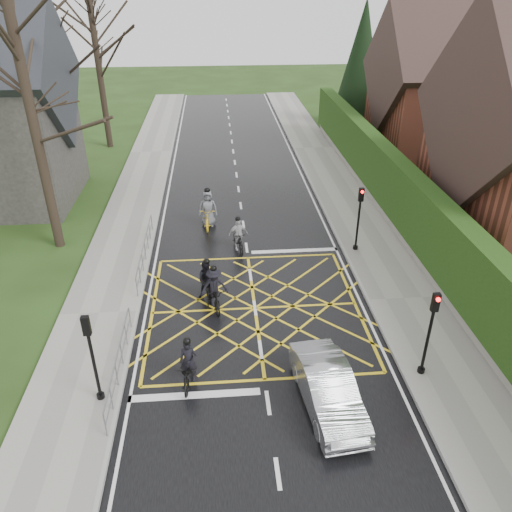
{
  "coord_description": "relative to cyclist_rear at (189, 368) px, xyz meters",
  "views": [
    {
      "loc": [
        -1.28,
        -16.01,
        11.46
      ],
      "look_at": [
        0.2,
        1.87,
        1.3
      ],
      "focal_mm": 35.0,
      "sensor_mm": 36.0,
      "label": 1
    }
  ],
  "objects": [
    {
      "name": "ground",
      "position": [
        2.42,
        3.87,
        -0.55
      ],
      "size": [
        120.0,
        120.0,
        0.0
      ],
      "primitive_type": "plane",
      "color": "#1F3110",
      "rests_on": "ground"
    },
    {
      "name": "conifer",
      "position": [
        13.17,
        29.87,
        4.44
      ],
      "size": [
        4.6,
        4.6,
        10.0
      ],
      "color": "black",
      "rests_on": "ground"
    },
    {
      "name": "cyclist_rear",
      "position": [
        0.0,
        0.0,
        0.0
      ],
      "size": [
        0.77,
        1.81,
        1.71
      ],
      "rotation": [
        0.0,
        0.0,
        -0.09
      ],
      "color": "black",
      "rests_on": "ground"
    },
    {
      "name": "house_far",
      "position": [
        17.17,
        21.87,
        3.81
      ],
      "size": [
        9.8,
        8.8,
        10.3
      ],
      "color": "brown",
      "rests_on": "ground"
    },
    {
      "name": "road",
      "position": [
        2.42,
        3.87,
        -0.55
      ],
      "size": [
        9.0,
        80.0,
        0.01
      ],
      "primitive_type": "cube",
      "color": "black",
      "rests_on": "ground"
    },
    {
      "name": "sidewalk_left",
      "position": [
        -3.58,
        3.87,
        -0.48
      ],
      "size": [
        3.0,
        80.0,
        0.15
      ],
      "primitive_type": "cube",
      "color": "gray",
      "rests_on": "ground"
    },
    {
      "name": "cyclist_mid",
      "position": [
        0.86,
        4.17,
        0.11
      ],
      "size": [
        1.18,
        1.96,
        1.82
      ],
      "rotation": [
        0.0,
        0.0,
        0.2
      ],
      "color": "black",
      "rests_on": "ground"
    },
    {
      "name": "car",
      "position": [
        4.19,
        -1.37,
        0.11
      ],
      "size": [
        1.85,
        4.17,
        1.33
      ],
      "primitive_type": "imported",
      "rotation": [
        0.0,
        0.0,
        0.11
      ],
      "color": "#A9AAB0",
      "rests_on": "ground"
    },
    {
      "name": "cyclist_lead",
      "position": [
        0.61,
        11.43,
        0.17
      ],
      "size": [
        0.98,
        2.2,
        2.1
      ],
      "rotation": [
        0.0,
        0.0,
        -0.06
      ],
      "color": "gold",
      "rests_on": "ground"
    },
    {
      "name": "railing_north",
      "position": [
        -2.23,
        7.87,
        0.23
      ],
      "size": [
        0.05,
        6.04,
        1.03
      ],
      "color": "slate",
      "rests_on": "ground"
    },
    {
      "name": "cyclist_front",
      "position": [
        2.02,
        8.71,
        0.08
      ],
      "size": [
        0.98,
        1.77,
        1.71
      ],
      "rotation": [
        0.0,
        0.0,
        0.21
      ],
      "color": "black",
      "rests_on": "ground"
    },
    {
      "name": "hedge",
      "position": [
        10.17,
        9.87,
        1.55
      ],
      "size": [
        0.9,
        38.0,
        2.8
      ],
      "primitive_type": "cube",
      "color": "black",
      "rests_on": "stone_wall"
    },
    {
      "name": "stone_wall",
      "position": [
        10.17,
        9.87,
        -0.2
      ],
      "size": [
        0.5,
        38.0,
        0.7
      ],
      "primitive_type": "cube",
      "color": "slate",
      "rests_on": "ground"
    },
    {
      "name": "tree_mid",
      "position": [
        -7.58,
        17.87,
        8.08
      ],
      "size": [
        10.08,
        10.08,
        12.48
      ],
      "color": "black",
      "rests_on": "ground"
    },
    {
      "name": "cyclist_back",
      "position": [
        0.59,
        4.71,
        0.13
      ],
      "size": [
        0.81,
        1.82,
        1.82
      ],
      "rotation": [
        0.0,
        0.0,
        -0.0
      ],
      "color": "black",
      "rests_on": "ground"
    },
    {
      "name": "tree_far",
      "position": [
        -6.88,
        25.87,
        6.64
      ],
      "size": [
        8.4,
        8.4,
        10.4
      ],
      "color": "black",
      "rests_on": "ground"
    },
    {
      "name": "sidewalk_right",
      "position": [
        8.42,
        3.87,
        -0.48
      ],
      "size": [
        3.0,
        80.0,
        0.15
      ],
      "primitive_type": "cube",
      "color": "gray",
      "rests_on": "ground"
    },
    {
      "name": "tree_near",
      "position": [
        -6.58,
        9.87,
        7.36
      ],
      "size": [
        9.24,
        9.24,
        11.44
      ],
      "color": "black",
      "rests_on": "ground"
    },
    {
      "name": "traffic_light_sw",
      "position": [
        -2.68,
        -0.63,
        1.11
      ],
      "size": [
        0.24,
        0.31,
        3.21
      ],
      "color": "black",
      "rests_on": "ground"
    },
    {
      "name": "traffic_light_se",
      "position": [
        7.52,
        -0.34,
        1.11
      ],
      "size": [
        0.24,
        0.31,
        3.21
      ],
      "rotation": [
        0.0,
        0.0,
        3.14
      ],
      "color": "black",
      "rests_on": "ground"
    },
    {
      "name": "traffic_light_ne",
      "position": [
        7.52,
        8.06,
        1.11
      ],
      "size": [
        0.24,
        0.31,
        3.21
      ],
      "rotation": [
        0.0,
        0.0,
        3.14
      ],
      "color": "black",
      "rests_on": "ground"
    },
    {
      "name": "railing_south",
      "position": [
        -2.23,
        0.37,
        0.23
      ],
      "size": [
        0.05,
        5.04,
        1.03
      ],
      "color": "slate",
      "rests_on": "ground"
    }
  ]
}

